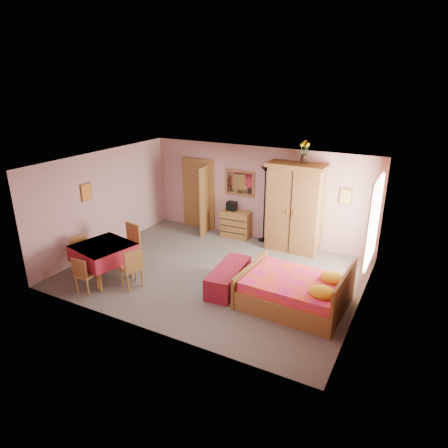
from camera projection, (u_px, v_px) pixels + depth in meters
The scene contains 23 objects.
floor at pixel (214, 273), 9.36m from camera, with size 6.50×6.50×0.00m, color #69655D.
ceiling at pixel (213, 164), 8.45m from camera, with size 6.50×6.50×0.00m, color brown.
wall_back at pixel (258, 194), 10.98m from camera, with size 6.50×0.10×2.60m, color tan.
wall_front at pixel (142, 265), 6.84m from camera, with size 6.50×0.10×2.60m, color tan.
wall_left at pixel (105, 201), 10.34m from camera, with size 0.10×5.00×2.60m, color tan.
wall_right at pixel (365, 249), 7.48m from camera, with size 0.10×5.00×2.60m, color tan.
doorway at pixel (199, 195), 11.88m from camera, with size 1.06×0.12×2.15m, color #9E6B35.
window at pixel (374, 222), 8.43m from camera, with size 0.08×1.40×1.95m, color white.
picture_left at pixel (86, 192), 9.69m from camera, with size 0.04×0.32×0.42m, color orange.
picture_back at pixel (346, 197), 9.83m from camera, with size 0.30×0.04×0.40m, color #D8BF59.
chest_of_drawers at pixel (236, 224), 11.34m from camera, with size 0.82×0.41×0.77m, color olive.
wall_mirror at pixel (240, 183), 11.11m from camera, with size 0.89×0.05×0.71m, color white.
stereo at pixel (232, 206), 11.25m from camera, with size 0.27×0.20×0.25m, color black.
floor_lamp at pixel (264, 205), 10.86m from camera, with size 0.27×0.27×2.10m, color black.
wardrobe at pixel (295, 208), 10.26m from camera, with size 1.48×0.76×2.32m, color #966232.
sunflower_vase at pixel (304, 152), 9.80m from camera, with size 0.22×0.22×0.56m, color yellow.
bed at pixel (294, 284), 7.93m from camera, with size 2.03×1.60×0.94m, color #D8158B.
bench at pixel (229, 278), 8.64m from camera, with size 0.54×1.47×0.49m, color maroon.
dining_table at pixel (105, 262), 8.99m from camera, with size 1.13×1.13×0.83m, color maroon.
chair_south at pixel (86, 274), 8.44m from camera, with size 0.37×0.37×0.82m, color #AC7D3A.
chair_north at pixel (127, 246), 9.55m from camera, with size 0.47×0.47×1.03m, color olive.
chair_west at pixel (82, 256), 9.23m from camera, with size 0.40×0.40×0.88m, color #A37837.
chair_east at pixel (131, 267), 8.65m from camera, with size 0.41×0.41×0.90m, color #A07236.
Camera 1 is at (4.14, -7.28, 4.35)m, focal length 32.00 mm.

